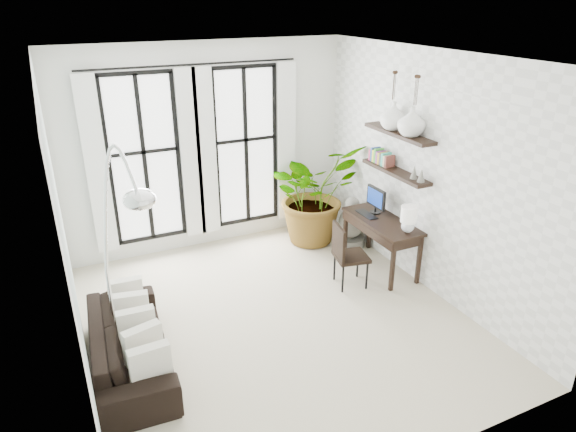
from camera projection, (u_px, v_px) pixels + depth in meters
floor at (276, 319)px, 6.52m from camera, size 5.00×5.00×0.00m
ceiling at (273, 57)px, 5.25m from camera, size 5.00×5.00×0.00m
wall_left at (64, 239)px, 5.00m from camera, size 0.00×5.00×5.00m
wall_right at (430, 175)px, 6.77m from camera, size 0.00×5.00×5.00m
wall_back at (209, 148)px, 7.96m from camera, size 4.50×0.00×4.50m
windows at (198, 153)px, 7.83m from camera, size 3.26×0.13×2.65m
wall_shelves at (395, 155)px, 7.15m from camera, size 0.25×1.30×0.60m
sofa at (130, 344)px, 5.59m from camera, size 0.91×2.03×0.58m
throw_pillows at (137, 326)px, 5.54m from camera, size 0.40×1.52×0.40m
plant at (313, 193)px, 8.33m from camera, size 1.74×1.59×1.65m
desk at (384, 225)px, 7.41m from camera, size 0.56×1.33×1.18m
desk_chair at (346, 252)px, 7.08m from camera, size 0.52×0.52×0.93m
arc_lamp at (120, 212)px, 5.17m from camera, size 0.75×0.57×2.49m
buddha at (351, 225)px, 8.32m from camera, size 0.47×0.47×0.84m
vase_a at (412, 122)px, 6.70m from camera, size 0.37×0.37×0.38m
vase_b at (393, 116)px, 7.03m from camera, size 0.37×0.37×0.38m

